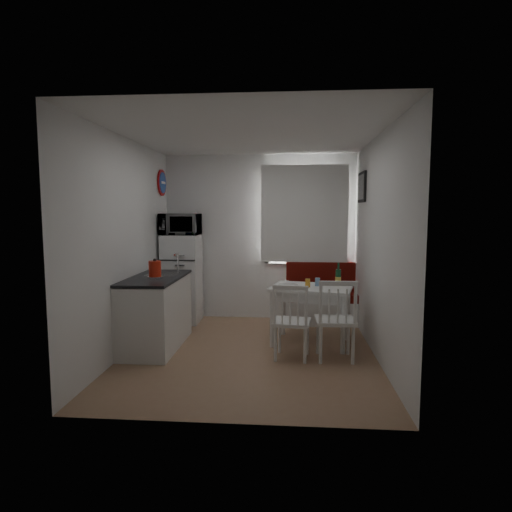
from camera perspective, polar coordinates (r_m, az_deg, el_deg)
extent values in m
cube|color=#9B7352|center=(5.34, -0.87, -12.78)|extent=(3.00, 3.50, 0.02)
cube|color=white|center=(5.13, -0.92, 15.91)|extent=(3.00, 3.50, 0.02)
cube|color=white|center=(6.81, 0.49, 2.49)|extent=(3.00, 0.02, 2.60)
cube|color=white|center=(3.34, -3.72, -1.19)|extent=(3.00, 0.02, 2.60)
cube|color=white|center=(5.42, -16.90, 1.32)|extent=(0.02, 3.50, 2.60)
cube|color=white|center=(5.15, 15.97, 1.12)|extent=(0.02, 3.50, 2.60)
cube|color=white|center=(6.75, 6.43, 5.18)|extent=(1.22, 0.06, 1.47)
cube|color=white|center=(6.68, 6.46, 5.60)|extent=(1.35, 0.02, 1.50)
cube|color=white|center=(5.59, -13.17, -7.47)|extent=(0.60, 1.30, 0.86)
cube|color=black|center=(5.51, -13.28, -2.85)|extent=(0.62, 1.32, 0.03)
cube|color=#99999E|center=(5.74, -12.33, -2.83)|extent=(0.40, 0.40, 0.10)
cylinder|color=silver|center=(5.85, -10.35, -0.85)|extent=(0.02, 0.02, 0.26)
cylinder|color=navy|center=(6.78, -12.36, 9.52)|extent=(0.03, 0.40, 0.40)
cube|color=black|center=(6.22, 13.92, 8.89)|extent=(0.04, 0.52, 0.42)
cube|color=white|center=(6.71, 9.33, -7.33)|extent=(1.29, 0.50, 0.36)
cube|color=#5D0D08|center=(6.66, 9.36, -5.33)|extent=(1.23, 0.46, 0.12)
cube|color=#5D0D08|center=(6.80, 9.27, -2.72)|extent=(1.23, 0.10, 0.46)
cube|color=white|center=(5.56, 7.39, -4.26)|extent=(1.13, 0.91, 0.04)
cube|color=white|center=(5.57, 7.38, -5.07)|extent=(1.01, 0.79, 0.12)
cylinder|color=white|center=(5.64, 7.34, -8.02)|extent=(0.06, 0.06, 0.71)
cube|color=white|center=(5.06, 4.81, -8.78)|extent=(0.46, 0.45, 0.04)
cube|color=white|center=(4.83, 4.85, -6.58)|extent=(0.40, 0.09, 0.44)
cube|color=white|center=(5.08, 10.52, -8.46)|extent=(0.46, 0.44, 0.04)
cube|color=white|center=(4.84, 10.82, -6.10)|extent=(0.43, 0.05, 0.47)
cube|color=white|center=(6.72, -9.83, -2.98)|extent=(0.54, 0.54, 1.36)
imported|color=white|center=(6.59, -10.07, 4.18)|extent=(0.59, 0.40, 0.32)
cylinder|color=red|center=(5.32, -13.33, -1.70)|extent=(0.18, 0.18, 0.24)
cylinder|color=orange|center=(5.50, 6.91, -3.59)|extent=(0.06, 0.06, 0.11)
cylinder|color=#779FCB|center=(5.60, 8.20, -3.43)|extent=(0.06, 0.06, 0.11)
cylinder|color=white|center=(5.57, 4.29, -3.90)|extent=(0.26, 0.26, 0.02)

